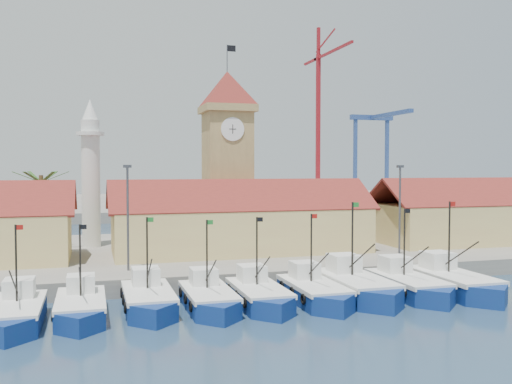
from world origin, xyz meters
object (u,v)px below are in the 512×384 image
object	(u,v)px
boat_0	(15,316)
minaret	(91,173)
boat_4	(260,297)
clock_tower	(227,153)

from	to	relation	value
boat_0	minaret	distance (m)	28.03
boat_4	minaret	world-z (taller)	minaret
clock_tower	minaret	distance (m)	15.30
boat_4	boat_0	bearing A→B (deg)	-177.53
boat_4	minaret	size ratio (longest dim) A/B	0.56
boat_0	minaret	world-z (taller)	minaret
boat_0	minaret	size ratio (longest dim) A/B	0.56
boat_0	boat_4	distance (m)	16.74
boat_4	minaret	xyz separation A→B (m)	(-11.96, 25.39, 9.01)
minaret	clock_tower	bearing A→B (deg)	-7.61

